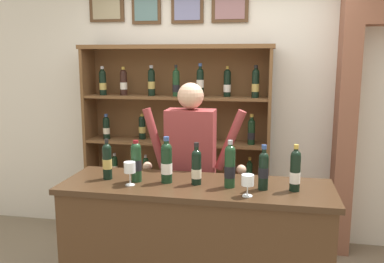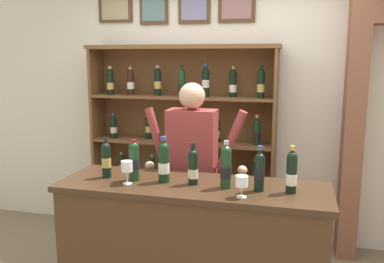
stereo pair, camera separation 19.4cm
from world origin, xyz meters
The scene contains 13 objects.
back_wall centered at (0.00, 1.52, 1.63)m, with size 12.00×0.19×3.26m.
wine_shelf centered at (-0.39, 1.27, 1.06)m, with size 1.89×0.34×1.98m.
tasting_counter centered at (0.04, 0.00, 0.50)m, with size 1.89×0.61×1.00m.
shopkeeper centered at (-0.10, 0.53, 1.03)m, with size 0.87×0.22×1.67m.
tasting_bottle_riserva centered at (-0.61, 0.00, 1.13)m, with size 0.07×0.07×0.30m.
tasting_bottle_rosso centered at (-0.39, -0.02, 1.14)m, with size 0.08×0.08×0.30m.
tasting_bottle_super_tuscan centered at (-0.17, 0.00, 1.15)m, with size 0.08×0.08×0.33m.
tasting_bottle_vin_santo centered at (0.04, 0.00, 1.12)m, with size 0.07×0.07×0.29m.
tasting_bottle_prosecco centered at (0.28, -0.02, 1.15)m, with size 0.07×0.07×0.33m.
tasting_bottle_brunello centered at (0.50, -0.03, 1.14)m, with size 0.07×0.07×0.30m.
tasting_bottle_grappa centered at (0.70, -0.02, 1.14)m, with size 0.07×0.07×0.31m.
wine_glass_left centered at (-0.40, -0.11, 1.12)m, with size 0.08×0.08×0.17m.
wine_glass_spare centered at (0.41, -0.19, 1.09)m, with size 0.08×0.08×0.14m.
Camera 2 is at (0.73, -2.66, 1.87)m, focal length 38.50 mm.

